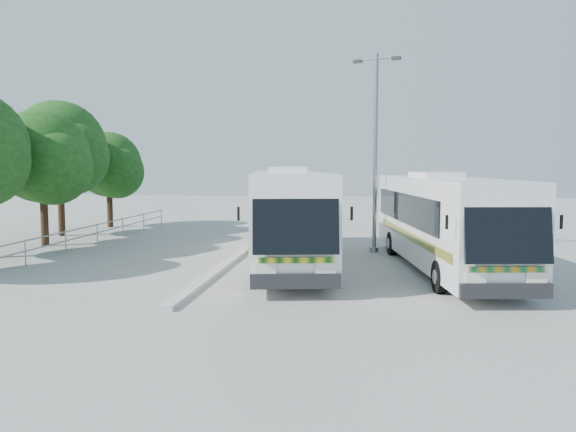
# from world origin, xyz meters

# --- Properties ---
(ground) EXTENTS (100.00, 100.00, 0.00)m
(ground) POSITION_xyz_m (0.00, 0.00, 0.00)
(ground) COLOR #9E9E99
(ground) RESTS_ON ground
(kerb_divider) EXTENTS (0.40, 16.00, 0.15)m
(kerb_divider) POSITION_xyz_m (-2.30, 2.00, 0.07)
(kerb_divider) COLOR #B2B2AD
(kerb_divider) RESTS_ON ground
(railing) EXTENTS (0.06, 22.00, 1.00)m
(railing) POSITION_xyz_m (-10.00, 4.00, 0.74)
(railing) COLOR gray
(railing) RESTS_ON ground
(tree_far_c) EXTENTS (4.97, 4.69, 6.49)m
(tree_far_c) POSITION_xyz_m (-12.12, 5.10, 4.26)
(tree_far_c) COLOR #382314
(tree_far_c) RESTS_ON ground
(tree_far_d) EXTENTS (5.62, 5.30, 7.33)m
(tree_far_d) POSITION_xyz_m (-13.31, 8.80, 4.82)
(tree_far_d) COLOR #382314
(tree_far_d) RESTS_ON ground
(tree_far_e) EXTENTS (4.54, 4.28, 5.92)m
(tree_far_e) POSITION_xyz_m (-12.63, 13.30, 3.89)
(tree_far_e) COLOR #382314
(tree_far_e) RESTS_ON ground
(coach_main) EXTENTS (4.65, 13.15, 3.58)m
(coach_main) POSITION_xyz_m (-0.05, 1.83, 1.96)
(coach_main) COLOR white
(coach_main) RESTS_ON ground
(coach_adjacent) EXTENTS (4.13, 12.45, 3.39)m
(coach_adjacent) POSITION_xyz_m (5.75, 1.14, 1.86)
(coach_adjacent) COLOR silver
(coach_adjacent) RESTS_ON ground
(lamppost) EXTENTS (2.05, 0.89, 8.66)m
(lamppost) POSITION_xyz_m (3.42, 5.08, 4.78)
(lamppost) COLOR gray
(lamppost) RESTS_ON ground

